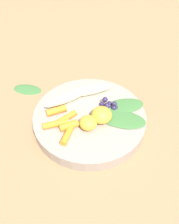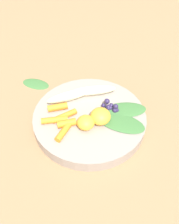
{
  "view_description": "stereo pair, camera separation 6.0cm",
  "coord_description": "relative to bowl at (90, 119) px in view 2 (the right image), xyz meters",
  "views": [
    {
      "loc": [
        0.03,
        -0.41,
        0.48
      ],
      "look_at": [
        0.0,
        0.0,
        0.04
      ],
      "focal_mm": 38.93,
      "sensor_mm": 36.0,
      "label": 1
    },
    {
      "loc": [
        0.09,
        -0.4,
        0.48
      ],
      "look_at": [
        0.0,
        0.0,
        0.04
      ],
      "focal_mm": 38.93,
      "sensor_mm": 36.0,
      "label": 2
    }
  ],
  "objects": [
    {
      "name": "bowl",
      "position": [
        0.0,
        0.0,
        0.0
      ],
      "size": [
        0.28,
        0.28,
        0.03
      ],
      "primitive_type": "cylinder",
      "color": "gray",
      "rests_on": "ground_plane"
    },
    {
      "name": "orange_segment_near",
      "position": [
        0.03,
        -0.02,
        0.03
      ],
      "size": [
        0.05,
        0.05,
        0.04
      ],
      "primitive_type": "ellipsoid",
      "color": "#F4A833",
      "rests_on": "bowl"
    },
    {
      "name": "kale_leaf_stray",
      "position": [
        -0.19,
        0.12,
        -0.01
      ],
      "size": [
        0.09,
        0.06,
        0.01
      ],
      "primitive_type": "ellipsoid",
      "rotation": [
        0.0,
        0.0,
        2.99
      ],
      "color": "#3D7038",
      "rests_on": "ground_plane"
    },
    {
      "name": "orange_segment_far",
      "position": [
        0.0,
        -0.04,
        0.03
      ],
      "size": [
        0.04,
        0.04,
        0.03
      ],
      "primitive_type": "ellipsoid",
      "color": "#F4A833",
      "rests_on": "bowl"
    },
    {
      "name": "kale_leaf_right",
      "position": [
        0.08,
        0.03,
        0.02
      ],
      "size": [
        0.12,
        0.08,
        0.01
      ],
      "primitive_type": "ellipsoid",
      "rotation": [
        0.0,
        0.0,
        6.59
      ],
      "color": "#3D7038",
      "rests_on": "bowl"
    },
    {
      "name": "carrot_rear",
      "position": [
        -0.05,
        -0.05,
        0.02
      ],
      "size": [
        0.05,
        0.04,
        0.02
      ],
      "primitive_type": "cylinder",
      "rotation": [
        0.0,
        1.57,
        3.62
      ],
      "color": "orange",
      "rests_on": "bowl"
    },
    {
      "name": "blueberry_pile",
      "position": [
        0.05,
        0.03,
        0.02
      ],
      "size": [
        0.05,
        0.03,
        0.03
      ],
      "color": "#2D234C",
      "rests_on": "bowl"
    },
    {
      "name": "ground_plane",
      "position": [
        0.0,
        0.0,
        -0.02
      ],
      "size": [
        2.4,
        2.4,
        0.0
      ],
      "primitive_type": "plane",
      "color": "#99704C"
    },
    {
      "name": "banana_peeled_left",
      "position": [
        -0.06,
        0.04,
        0.03
      ],
      "size": [
        0.12,
        0.09,
        0.03
      ],
      "primitive_type": "ellipsoid",
      "rotation": [
        0.0,
        0.0,
        3.75
      ],
      "color": "beige",
      "rests_on": "bowl"
    },
    {
      "name": "kale_leaf_left",
      "position": [
        0.08,
        -0.01,
        0.02
      ],
      "size": [
        0.13,
        0.08,
        0.01
      ],
      "primitive_type": "ellipsoid",
      "rotation": [
        0.0,
        0.0,
        6.11
      ],
      "color": "#3D7038",
      "rests_on": "bowl"
    },
    {
      "name": "carrot_mid_left",
      "position": [
        -0.06,
        -0.02,
        0.02
      ],
      "size": [
        0.06,
        0.06,
        0.01
      ],
      "primitive_type": "cylinder",
      "rotation": [
        0.0,
        1.57,
        3.91
      ],
      "color": "orange",
      "rests_on": "bowl"
    },
    {
      "name": "carrot_small",
      "position": [
        -0.04,
        -0.07,
        0.02
      ],
      "size": [
        0.03,
        0.07,
        0.02
      ],
      "primitive_type": "cylinder",
      "rotation": [
        0.0,
        1.57,
        4.47
      ],
      "color": "orange",
      "rests_on": "bowl"
    },
    {
      "name": "carrot_front",
      "position": [
        -0.08,
        -0.0,
        0.02
      ],
      "size": [
        0.05,
        0.04,
        0.02
      ],
      "primitive_type": "cylinder",
      "rotation": [
        0.0,
        1.57,
        3.61
      ],
      "color": "orange",
      "rests_on": "bowl"
    },
    {
      "name": "carrot_mid_right",
      "position": [
        -0.08,
        -0.04,
        0.02
      ],
      "size": [
        0.07,
        0.04,
        0.02
      ],
      "primitive_type": "cylinder",
      "rotation": [
        0.0,
        1.57,
        3.5
      ],
      "color": "orange",
      "rests_on": "bowl"
    },
    {
      "name": "banana_peeled_right",
      "position": [
        -0.01,
        0.08,
        0.03
      ],
      "size": [
        0.13,
        0.07,
        0.03
      ],
      "primitive_type": "ellipsoid",
      "rotation": [
        0.0,
        0.0,
        3.51
      ],
      "color": "beige",
      "rests_on": "bowl"
    }
  ]
}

